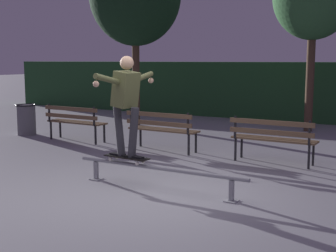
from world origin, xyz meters
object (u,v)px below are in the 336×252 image
object	(u,v)px
park_bench_leftmost	(74,119)
grind_rail	(158,171)
park_bench_right_center	(273,136)
trash_can	(26,119)
skateboard	(127,157)
park_bench_left_center	(161,127)
skateboarder	(126,98)

from	to	relation	value
park_bench_leftmost	grind_rail	bearing A→B (deg)	-33.32
park_bench_right_center	trash_can	size ratio (longest dim) A/B	2.01
grind_rail	park_bench_right_center	distance (m)	2.73
skateboard	park_bench_leftmost	xyz separation A→B (m)	(-3.30, 2.55, 0.10)
park_bench_left_center	park_bench_leftmost	bearing A→B (deg)	180.00
grind_rail	trash_can	bearing A→B (deg)	154.60
park_bench_leftmost	trash_can	bearing A→B (deg)	175.89
grind_rail	park_bench_leftmost	bearing A→B (deg)	146.68
park_bench_leftmost	park_bench_left_center	distance (m)	2.42
park_bench_left_center	skateboard	bearing A→B (deg)	-70.97
park_bench_left_center	park_bench_right_center	distance (m)	2.42
skateboard	park_bench_right_center	world-z (taller)	park_bench_right_center
skateboard	trash_can	bearing A→B (deg)	152.13
park_bench_right_center	skateboard	bearing A→B (deg)	-121.18
park_bench_left_center	trash_can	world-z (taller)	park_bench_left_center
skateboarder	trash_can	distance (m)	5.80
grind_rail	park_bench_left_center	bearing A→B (deg)	119.72
skateboard	park_bench_leftmost	bearing A→B (deg)	142.33
skateboarder	park_bench_leftmost	xyz separation A→B (m)	(-3.30, 2.55, -0.83)
park_bench_leftmost	trash_can	distance (m)	1.76
skateboarder	park_bench_left_center	xyz separation A→B (m)	(-0.88, 2.55, -0.83)
grind_rail	skateboarder	size ratio (longest dim) A/B	1.86
grind_rail	park_bench_leftmost	size ratio (longest dim) A/B	1.80
grind_rail	skateboard	bearing A→B (deg)	-180.00
skateboard	park_bench_right_center	size ratio (longest dim) A/B	0.49
trash_can	park_bench_leftmost	bearing A→B (deg)	-4.11
skateboard	park_bench_right_center	xyz separation A→B (m)	(1.54, 2.55, 0.10)
skateboarder	park_bench_right_center	bearing A→B (deg)	58.87
grind_rail	park_bench_right_center	bearing A→B (deg)	69.23
grind_rail	park_bench_leftmost	world-z (taller)	park_bench_leftmost
park_bench_right_center	skateboarder	bearing A→B (deg)	-121.13
skateboarder	park_bench_right_center	size ratio (longest dim) A/B	0.97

